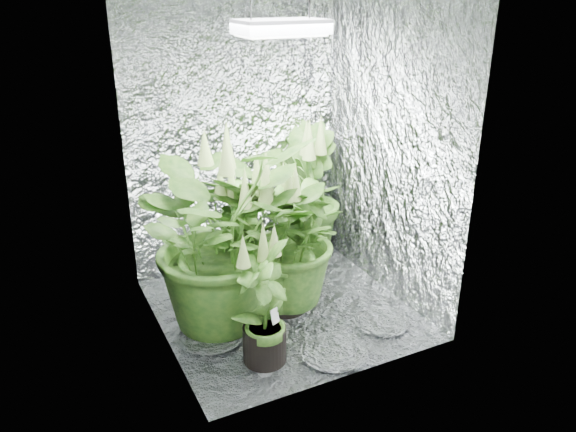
% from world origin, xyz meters
% --- Properties ---
extents(ground, '(1.60, 1.60, 0.00)m').
position_xyz_m(ground, '(0.00, 0.00, 0.00)').
color(ground, silver).
rests_on(ground, ground).
extents(walls, '(1.62, 1.62, 2.00)m').
position_xyz_m(walls, '(0.00, 0.00, 1.00)').
color(walls, silver).
rests_on(walls, ground).
extents(grow_lamp, '(0.50, 0.30, 0.22)m').
position_xyz_m(grow_lamp, '(0.00, 0.00, 1.83)').
color(grow_lamp, gray).
rests_on(grow_lamp, ceiling).
extents(plant_a, '(1.39, 1.39, 1.31)m').
position_xyz_m(plant_a, '(-0.42, 0.03, 0.63)').
color(plant_a, black).
rests_on(plant_a, ground).
extents(plant_b, '(0.61, 0.61, 0.98)m').
position_xyz_m(plant_b, '(0.24, 0.19, 0.44)').
color(plant_b, black).
rests_on(plant_b, ground).
extents(plant_c, '(0.68, 0.68, 1.17)m').
position_xyz_m(plant_c, '(0.48, 0.59, 0.54)').
color(plant_c, black).
rests_on(plant_c, ground).
extents(plant_d, '(0.73, 0.73, 1.02)m').
position_xyz_m(plant_d, '(-0.20, 0.18, 0.46)').
color(plant_d, black).
rests_on(plant_d, ground).
extents(plant_e, '(1.02, 1.02, 1.09)m').
position_xyz_m(plant_e, '(0.02, 0.02, 0.51)').
color(plant_e, black).
rests_on(plant_e, ground).
extents(plant_f, '(0.53, 0.53, 0.85)m').
position_xyz_m(plant_f, '(-0.34, -0.46, 0.38)').
color(plant_f, black).
rests_on(plant_f, ground).
extents(circulation_fan, '(0.15, 0.33, 0.37)m').
position_xyz_m(circulation_fan, '(0.59, 0.59, 0.16)').
color(circulation_fan, black).
rests_on(circulation_fan, ground).
extents(plant_label, '(0.06, 0.05, 0.09)m').
position_xyz_m(plant_label, '(-0.28, -0.49, 0.30)').
color(plant_label, white).
rests_on(plant_label, plant_f).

